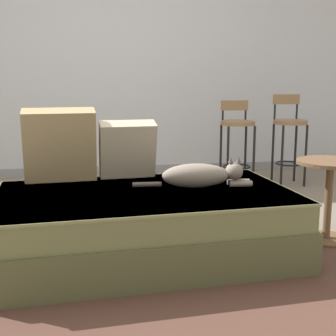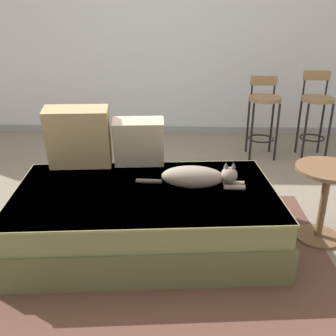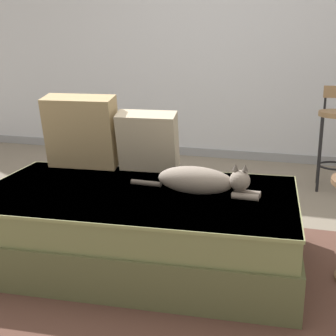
% 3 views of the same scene
% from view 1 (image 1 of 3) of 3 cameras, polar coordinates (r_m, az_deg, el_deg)
% --- Properties ---
extents(ground_plane, '(16.00, 16.00, 0.00)m').
position_cam_1_polar(ground_plane, '(3.30, -3.41, -8.18)').
color(ground_plane, slate).
rests_on(ground_plane, ground).
extents(wall_back_panel, '(8.00, 0.10, 2.60)m').
position_cam_1_polar(wall_back_panel, '(5.37, -5.92, 13.19)').
color(wall_back_panel, silver).
rests_on(wall_back_panel, ground).
extents(wall_baseboard_trim, '(8.00, 0.02, 0.09)m').
position_cam_1_polar(wall_baseboard_trim, '(5.41, -5.63, -0.19)').
color(wall_baseboard_trim, gray).
rests_on(wall_baseboard_trim, ground).
extents(area_rug, '(2.47, 2.13, 0.01)m').
position_cam_1_polar(area_rug, '(2.65, -1.93, -12.99)').
color(area_rug, brown).
rests_on(area_rug, ground).
extents(couch, '(1.85, 1.17, 0.41)m').
position_cam_1_polar(couch, '(2.86, -2.69, -6.80)').
color(couch, brown).
rests_on(couch, ground).
extents(throw_pillow_corner, '(0.48, 0.28, 0.48)m').
position_cam_1_polar(throw_pillow_corner, '(3.12, -13.05, 2.76)').
color(throw_pillow_corner, tan).
rests_on(throw_pillow_corner, couch).
extents(throw_pillow_middle, '(0.39, 0.25, 0.39)m').
position_cam_1_polar(throw_pillow_middle, '(3.16, -4.97, 2.30)').
color(throw_pillow_middle, beige).
rests_on(throw_pillow_middle, couch).
extents(cat, '(0.74, 0.19, 0.19)m').
position_cam_1_polar(cat, '(2.90, 4.00, -0.90)').
color(cat, gray).
rests_on(cat, couch).
extents(bar_stool_near_window, '(0.34, 0.34, 0.86)m').
position_cam_1_polar(bar_stool_near_window, '(4.74, 8.41, 4.12)').
color(bar_stool_near_window, black).
rests_on(bar_stool_near_window, ground).
extents(bar_stool_by_doorway, '(0.34, 0.34, 0.92)m').
position_cam_1_polar(bar_stool_by_doorway, '(4.93, 14.57, 4.32)').
color(bar_stool_by_doorway, black).
rests_on(bar_stool_by_doorway, ground).
extents(side_table, '(0.44, 0.44, 0.55)m').
position_cam_1_polar(side_table, '(3.27, 19.04, -2.43)').
color(side_table, brown).
rests_on(side_table, ground).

